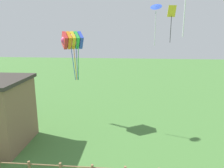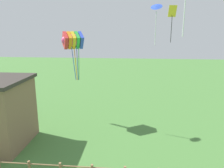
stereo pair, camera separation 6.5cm
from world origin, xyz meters
The scene contains 3 objects.
kite_rainbow_parafoil centered at (-3.97, 15.41, 7.10)m, with size 2.41×2.23×4.21m.
kite_blue_delta centered at (2.73, 13.39, 9.39)m, with size 1.01×0.94×2.99m.
kite_yellow_diamond centered at (4.58, 17.81, 9.16)m, with size 0.78×0.44×3.26m.
Camera 1 is at (1.06, -3.10, 7.95)m, focal length 35.00 mm.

